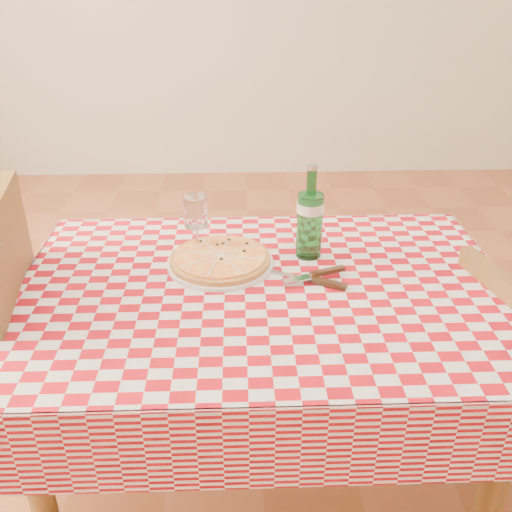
{
  "coord_description": "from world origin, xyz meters",
  "views": [
    {
      "loc": [
        -0.07,
        -1.28,
        1.53
      ],
      "look_at": [
        -0.02,
        0.06,
        0.82
      ],
      "focal_mm": 40.0,
      "sensor_mm": 36.0,
      "label": 1
    }
  ],
  "objects_px": {
    "water_bottle": "(310,212)",
    "pizza_plate": "(220,259)",
    "chair_near": "(510,380)",
    "wine_glass": "(196,225)",
    "dining_table": "(264,318)"
  },
  "relations": [
    {
      "from": "water_bottle",
      "to": "pizza_plate",
      "type": "bearing_deg",
      "value": -169.27
    },
    {
      "from": "chair_near",
      "to": "water_bottle",
      "type": "bearing_deg",
      "value": 145.84
    },
    {
      "from": "pizza_plate",
      "to": "water_bottle",
      "type": "relative_size",
      "value": 1.09
    },
    {
      "from": "pizza_plate",
      "to": "wine_glass",
      "type": "height_order",
      "value": "wine_glass"
    },
    {
      "from": "dining_table",
      "to": "wine_glass",
      "type": "height_order",
      "value": "wine_glass"
    },
    {
      "from": "pizza_plate",
      "to": "chair_near",
      "type": "bearing_deg",
      "value": -11.99
    },
    {
      "from": "chair_near",
      "to": "pizza_plate",
      "type": "bearing_deg",
      "value": 155.33
    },
    {
      "from": "water_bottle",
      "to": "wine_glass",
      "type": "distance_m",
      "value": 0.33
    },
    {
      "from": "dining_table",
      "to": "water_bottle",
      "type": "bearing_deg",
      "value": 51.97
    },
    {
      "from": "chair_near",
      "to": "water_bottle",
      "type": "xyz_separation_m",
      "value": [
        -0.56,
        0.22,
        0.43
      ]
    },
    {
      "from": "wine_glass",
      "to": "pizza_plate",
      "type": "bearing_deg",
      "value": -49.93
    },
    {
      "from": "pizza_plate",
      "to": "wine_glass",
      "type": "distance_m",
      "value": 0.13
    },
    {
      "from": "wine_glass",
      "to": "water_bottle",
      "type": "bearing_deg",
      "value": -5.81
    },
    {
      "from": "dining_table",
      "to": "pizza_plate",
      "type": "height_order",
      "value": "pizza_plate"
    },
    {
      "from": "chair_near",
      "to": "wine_glass",
      "type": "xyz_separation_m",
      "value": [
        -0.88,
        0.25,
        0.38
      ]
    }
  ]
}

